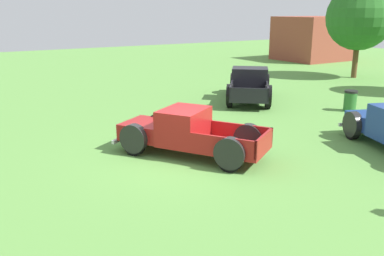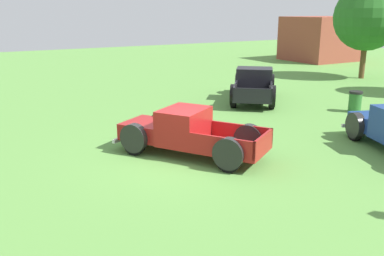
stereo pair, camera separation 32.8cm
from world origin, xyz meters
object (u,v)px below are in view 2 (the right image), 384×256
(pickup_truck_foreground, at_px, (182,132))
(trash_can, at_px, (355,102))
(pickup_truck_behind_right, at_px, (254,84))
(oak_tree_west, at_px, (368,17))

(pickup_truck_foreground, height_order, trash_can, pickup_truck_foreground)
(pickup_truck_foreground, distance_m, pickup_truck_behind_right, 9.29)
(pickup_truck_behind_right, distance_m, oak_tree_west, 11.28)
(pickup_truck_behind_right, bearing_deg, trash_can, 25.93)
(pickup_truck_foreground, xyz_separation_m, oak_tree_west, (-7.53, 18.00, 3.30))
(pickup_truck_foreground, relative_size, pickup_truck_behind_right, 0.95)
(oak_tree_west, bearing_deg, pickup_truck_behind_right, -80.13)
(pickup_truck_foreground, xyz_separation_m, pickup_truck_behind_right, (-5.67, 7.35, 0.07))
(pickup_truck_foreground, bearing_deg, pickup_truck_behind_right, 127.65)
(trash_can, bearing_deg, oak_tree_west, 127.19)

